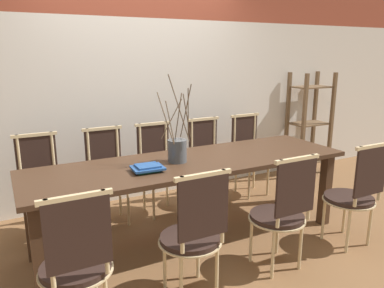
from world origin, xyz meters
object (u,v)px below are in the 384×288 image
Objects in this scene: chair_near_center at (282,210)px; shelving_rack at (309,124)px; vase_centerpiece at (177,149)px; book_stack at (148,168)px; dining_table at (192,171)px; chair_far_center at (158,167)px.

chair_near_center is 0.68× the size of shelving_rack.
book_stack is (-0.33, -0.13, -0.09)m from vase_centerpiece.
dining_table is 11.01× the size of book_stack.
dining_table is at bearing 13.00° from book_stack.
vase_centerpiece is (-0.13, 0.02, 0.21)m from dining_table.
chair_near_center is (0.40, -0.75, -0.17)m from dining_table.
chair_near_center is 1.12m from book_stack.
chair_near_center is 1.00× the size of chair_far_center.
vase_centerpiece is (-0.12, -0.73, 0.38)m from chair_far_center.
chair_near_center is at bearing -55.47° from vase_centerpiece.
chair_far_center is at bearing 62.69° from book_stack.
chair_far_center reaches higher than dining_table.
chair_far_center reaches higher than book_stack.
chair_near_center reaches higher than book_stack.
shelving_rack reaches higher than book_stack.
shelving_rack is (2.56, 1.01, -0.17)m from vase_centerpiece.
shelving_rack reaches higher than chair_far_center.
shelving_rack is at bearing 21.62° from book_stack.
vase_centerpiece reaches higher than chair_far_center.
book_stack is at bearing 62.69° from chair_far_center.
chair_near_center is at bearing -36.87° from book_stack.
chair_far_center is 1.27× the size of vase_centerpiece.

